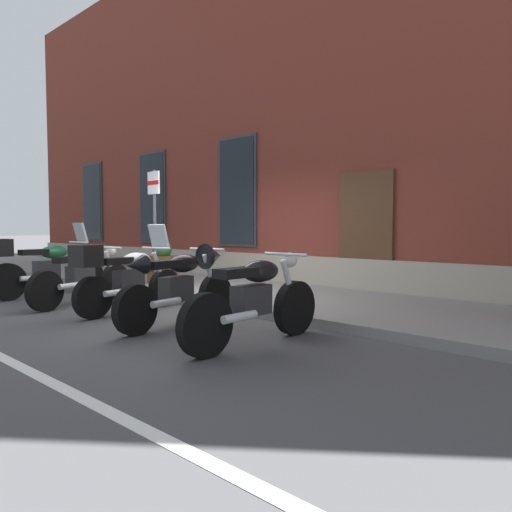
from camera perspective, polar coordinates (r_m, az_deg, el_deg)
name	(u,v)px	position (r m, az deg, el deg)	size (l,w,h in m)	color
ground_plane	(182,305)	(8.07, -8.72, -5.77)	(140.00, 140.00, 0.00)	#424244
sidewalk	(245,292)	(9.03, -1.30, -4.32)	(29.56, 2.95, 0.13)	slate
brick_pub_facade	(376,114)	(13.04, 13.98, 15.98)	(23.56, 6.56, 8.29)	maroon
motorcycle_green_touring	(43,266)	(9.69, -23.83, -1.10)	(0.62, 2.17, 1.37)	black
motorcycle_yellow_naked	(84,276)	(8.50, -19.66, -2.24)	(0.80, 2.06, 0.95)	black
motorcycle_silver_touring	(125,276)	(7.43, -15.17, -2.32)	(0.69, 1.97, 1.33)	black
motorcycle_black_sport	(184,281)	(6.45, -8.55, -2.93)	(0.64, 2.08, 1.06)	black
motorcycle_black_naked	(256,300)	(5.26, -0.02, -5.27)	(0.62, 2.05, 0.99)	black
parking_sign	(154,211)	(9.65, -11.91, 5.25)	(0.36, 0.07, 2.26)	#4C4C51
barrel_planter	(162,265)	(10.15, -11.02, -1.05)	(0.65, 0.65, 0.90)	brown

